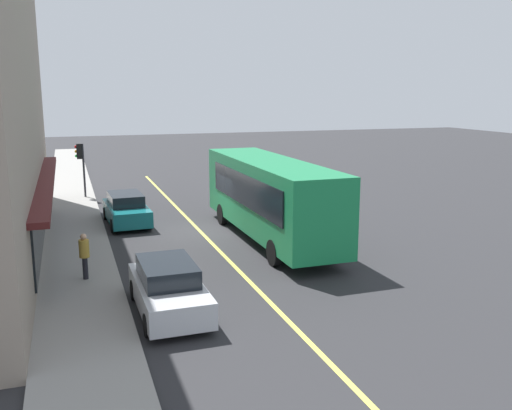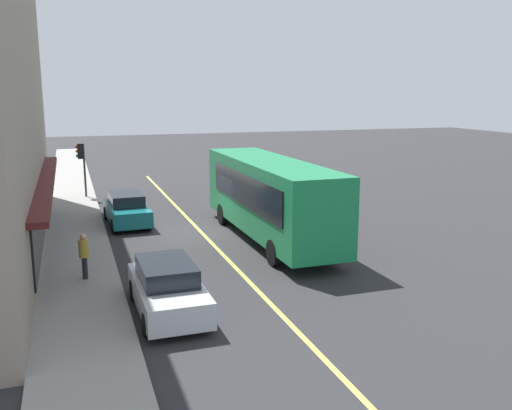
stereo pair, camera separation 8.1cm
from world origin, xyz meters
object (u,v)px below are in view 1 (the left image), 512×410
object	(u,v)px
bus	(269,195)
car_silver	(168,288)
pedestrian_mid_block	(84,252)
car_teal	(126,209)
traffic_light	(80,157)

from	to	relation	value
bus	car_silver	distance (m)	8.90
bus	car_silver	size ratio (longest dim) A/B	2.58
car_silver	pedestrian_mid_block	bearing A→B (deg)	32.52
bus	car_teal	world-z (taller)	bus
car_teal	bus	bearing A→B (deg)	-131.46
bus	pedestrian_mid_block	distance (m)	8.55
bus	car_silver	bearing A→B (deg)	140.38
car_silver	car_teal	world-z (taller)	same
bus	traffic_light	xyz separation A→B (m)	(12.36, 7.43, 0.55)
car_silver	pedestrian_mid_block	distance (m)	4.14
car_teal	pedestrian_mid_block	size ratio (longest dim) A/B	2.77
bus	car_teal	size ratio (longest dim) A/B	2.55
bus	car_teal	xyz separation A→B (m)	(4.95, 5.61, -1.24)
traffic_light	car_teal	size ratio (longest dim) A/B	0.73
bus	car_silver	world-z (taller)	bus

